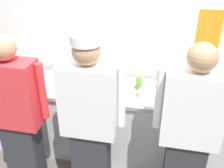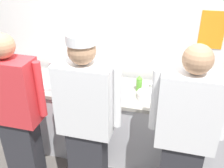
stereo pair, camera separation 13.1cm
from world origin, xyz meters
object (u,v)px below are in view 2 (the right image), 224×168
plate_stack_front (147,95)px  deli_cup (202,94)px  chef_far_right (185,136)px  squeeze_bottle_secondary (139,83)px  mixing_bowl_steel (174,90)px  chef_near_left (16,113)px  squeeze_bottle_primary (202,84)px  ramekin_orange_sauce (19,78)px  ramekin_yellow_sauce (36,78)px  plate_stack_rear (103,81)px  squeeze_bottle_spare (223,92)px  chef_center (86,121)px  sheet_tray (66,82)px  ramekin_red_sauce (154,85)px

plate_stack_front → deli_cup: bearing=14.3°
chef_far_right → squeeze_bottle_secondary: bearing=126.3°
mixing_bowl_steel → chef_near_left: bearing=-153.2°
squeeze_bottle_primary → squeeze_bottle_secondary: bearing=-166.9°
ramekin_orange_sauce → ramekin_yellow_sauce: 0.20m
plate_stack_rear → deli_cup: 1.09m
squeeze_bottle_spare → ramekin_yellow_sauce: squeeze_bottle_spare is taller
mixing_bowl_steel → deli_cup: mixing_bowl_steel is taller
deli_cup → plate_stack_rear: bearing=177.8°
chef_center → sheet_tray: chef_center is taller
ramekin_orange_sauce → chef_far_right: bearing=-16.5°
plate_stack_rear → squeeze_bottle_spare: squeeze_bottle_spare is taller
plate_stack_front → chef_far_right: bearing=-54.2°
mixing_bowl_steel → plate_stack_front: bearing=-152.9°
squeeze_bottle_spare → plate_stack_rear: bearing=179.4°
chef_center → chef_near_left: bearing=-180.0°
ramekin_red_sauce → squeeze_bottle_primary: bearing=4.0°
ramekin_red_sauce → deli_cup: (0.50, -0.12, 0.03)m
squeeze_bottle_primary → squeeze_bottle_spare: size_ratio=1.05×
mixing_bowl_steel → squeeze_bottle_spare: bearing=3.6°
sheet_tray → ramekin_orange_sauce: bearing=-173.6°
squeeze_bottle_primary → squeeze_bottle_secondary: size_ratio=1.06×
ramekin_orange_sauce → sheet_tray: bearing=6.4°
chef_center → squeeze_bottle_spare: bearing=31.9°
squeeze_bottle_spare → plate_stack_front: bearing=-167.4°
chef_near_left → plate_stack_rear: 1.00m
sheet_tray → squeeze_bottle_secondary: 0.84m
chef_far_right → ramekin_yellow_sauce: chef_far_right is taller
chef_center → sheet_tray: bearing=125.6°
chef_center → plate_stack_front: 0.75m
chef_far_right → plate_stack_rear: bearing=142.2°
mixing_bowl_steel → squeeze_bottle_spare: squeeze_bottle_spare is taller
chef_near_left → chef_far_right: 1.56m
squeeze_bottle_primary → ramekin_red_sauce: (-0.50, -0.04, -0.07)m
chef_near_left → ramekin_orange_sauce: bearing=119.5°
chef_far_right → deli_cup: size_ratio=17.76×
squeeze_bottle_primary → ramekin_red_sauce: bearing=-176.0°
plate_stack_rear → squeeze_bottle_spare: (1.28, -0.01, 0.05)m
plate_stack_rear → ramekin_yellow_sauce: plate_stack_rear is taller
chef_center → squeeze_bottle_secondary: (0.35, 0.73, 0.05)m
chef_near_left → plate_stack_rear: (0.63, 0.77, 0.04)m
squeeze_bottle_secondary → squeeze_bottle_spare: size_ratio=0.99×
chef_far_right → chef_near_left: bearing=-178.3°
plate_stack_front → mixing_bowl_steel: bearing=27.1°
chef_near_left → ramekin_orange_sauce: size_ratio=20.30×
plate_stack_rear → ramekin_orange_sauce: (-0.98, -0.15, -0.01)m
plate_stack_rear → sheet_tray: size_ratio=0.41×
chef_far_right → plate_stack_front: chef_far_right is taller
ramekin_yellow_sauce → plate_stack_rear: bearing=7.6°
squeeze_bottle_spare → ramekin_orange_sauce: (-2.26, -0.14, -0.06)m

